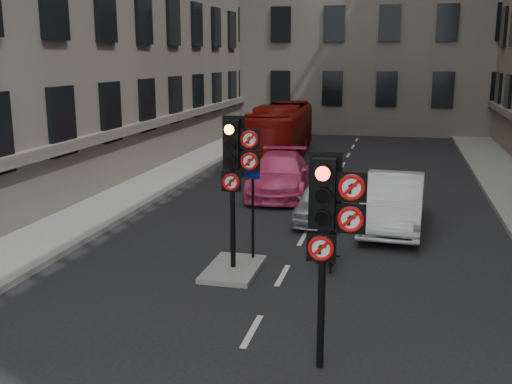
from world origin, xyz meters
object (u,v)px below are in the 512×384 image
at_px(info_sign, 253,199).
at_px(car_white, 394,202).
at_px(motorcycle, 330,243).
at_px(car_pink, 279,174).
at_px(motorcyclist, 325,229).
at_px(signal_near, 329,216).
at_px(bus_red, 280,132).
at_px(car_silver, 321,201).
at_px(signal_far, 236,160).

bearing_deg(info_sign, car_white, 67.61).
bearing_deg(car_white, motorcycle, -108.52).
bearing_deg(car_white, info_sign, -127.19).
height_order(car_pink, motorcyclist, motorcyclist).
bearing_deg(car_white, car_pink, 141.71).
distance_m(signal_near, car_pink, 12.92).
relative_size(car_white, car_pink, 0.94).
bearing_deg(signal_near, bus_red, 103.31).
xyz_separation_m(car_white, info_sign, (-3.34, -4.00, 0.84)).
xyz_separation_m(car_silver, motorcycle, (0.75, -4.08, -0.06)).
xyz_separation_m(signal_far, car_pink, (-0.64, 8.37, -1.96)).
bearing_deg(car_white, bus_red, 119.47).
relative_size(car_pink, motorcycle, 2.80).
bearing_deg(signal_near, motorcyclist, 97.21).
bearing_deg(car_silver, signal_near, -81.42).
xyz_separation_m(signal_near, motorcycle, (-0.49, 5.01, -2.04)).
height_order(signal_far, motorcycle, signal_far).
xyz_separation_m(car_silver, bus_red, (-3.48, 10.86, 0.74)).
xyz_separation_m(signal_near, signal_far, (-2.60, 4.00, 0.12)).
xyz_separation_m(signal_near, bus_red, (-4.72, 19.95, -1.24)).
bearing_deg(car_pink, motorcycle, -75.53).
xyz_separation_m(signal_near, info_sign, (-2.39, 4.74, -0.95)).
bearing_deg(motorcyclist, signal_far, 47.38).
bearing_deg(signal_far, signal_near, -56.98).
height_order(car_pink, motorcycle, car_pink).
relative_size(car_white, bus_red, 0.50).
distance_m(car_silver, car_pink, 3.85).
bearing_deg(motorcycle, car_white, 61.13).
xyz_separation_m(signal_far, info_sign, (0.21, 0.74, -1.07)).
height_order(car_pink, bus_red, bus_red).
distance_m(car_silver, bus_red, 11.43).
height_order(car_silver, info_sign, info_sign).
bearing_deg(bus_red, info_sign, -84.24).
xyz_separation_m(car_white, car_pink, (-4.19, 3.64, -0.05)).
relative_size(signal_near, motorcyclist, 1.95).
bearing_deg(car_silver, motorcycle, -78.82).
xyz_separation_m(signal_near, car_white, (0.95, 8.73, -1.79)).
bearing_deg(bus_red, car_pink, -81.95).
bearing_deg(info_sign, car_pink, 113.87).
height_order(motorcycle, info_sign, info_sign).
distance_m(signal_near, motorcyclist, 5.32).
bearing_deg(car_silver, info_sign, -103.94).
xyz_separation_m(motorcycle, info_sign, (-1.89, -0.27, 1.09)).
relative_size(car_silver, motorcycle, 1.96).
bearing_deg(bus_red, signal_far, -85.40).
bearing_deg(motorcycle, car_silver, 92.68).
distance_m(signal_far, info_sign, 1.32).
xyz_separation_m(motorcycle, motorcyclist, (-0.14, 0.00, 0.37)).
xyz_separation_m(bus_red, motorcycle, (4.22, -14.94, -0.80)).
relative_size(car_pink, info_sign, 2.18).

